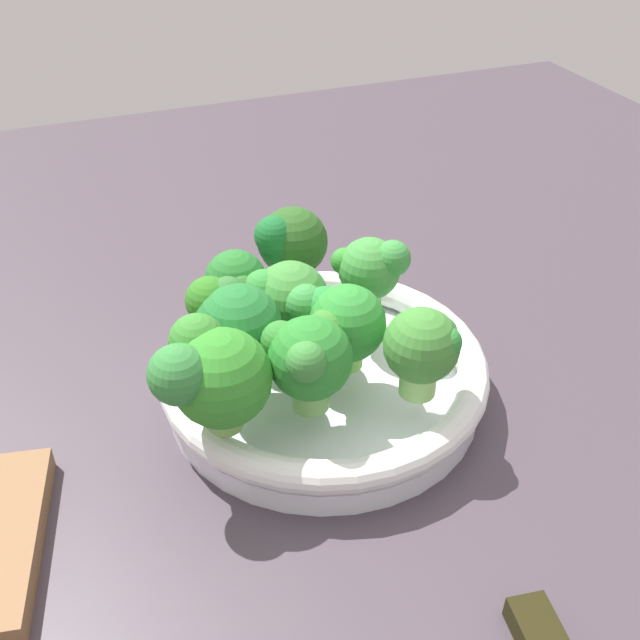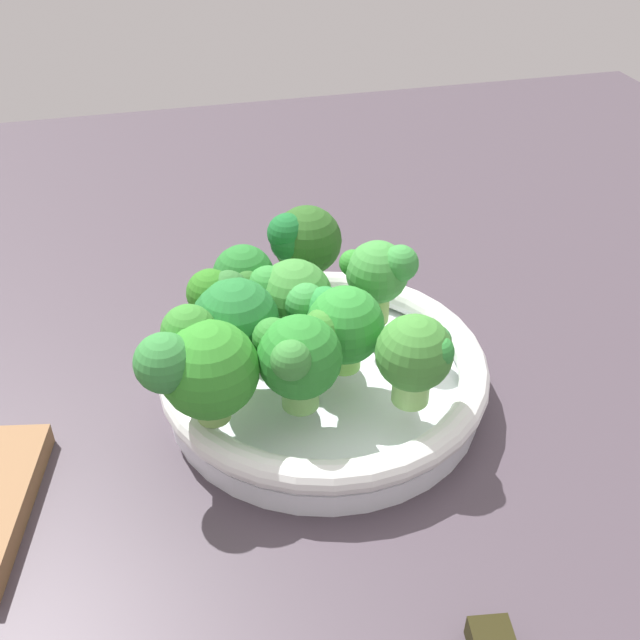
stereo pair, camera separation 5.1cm
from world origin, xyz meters
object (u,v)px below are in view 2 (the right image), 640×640
broccoli_floret_0 (232,317)px  broccoli_floret_6 (379,273)px  broccoli_floret_5 (291,297)px  bowl (320,375)px  broccoli_floret_8 (200,365)px  broccoli_floret_3 (244,278)px  broccoli_floret_4 (303,241)px  broccoli_floret_1 (297,358)px  broccoli_floret_2 (416,355)px  broccoli_floret_7 (340,325)px

broccoli_floret_0 → broccoli_floret_6: size_ratio=1.04×
broccoli_floret_5 → broccoli_floret_6: (6.66, 0.54, 0.65)cm
bowl → broccoli_floret_8: 11.51cm
broccoli_floret_3 → broccoli_floret_4: (5.10, 3.15, 0.59)cm
broccoli_floret_1 → broccoli_floret_3: (-1.63, 10.34, -0.23)cm
broccoli_floret_6 → broccoli_floret_3: bearing=164.9°
broccoli_floret_8 → broccoli_floret_3: bearing=66.9°
broccoli_floret_2 → broccoli_floret_5: 10.65cm
broccoli_floret_5 → broccoli_floret_8: size_ratio=0.83×
broccoli_floret_6 → broccoli_floret_7: 6.24cm
broccoli_floret_2 → broccoli_floret_8: bearing=172.8°
broccoli_floret_3 → broccoli_floret_4: broccoli_floret_4 is taller
bowl → broccoli_floret_0: bearing=178.1°
broccoli_floret_5 → broccoli_floret_3: bearing=132.4°
broccoli_floret_0 → broccoli_floret_4: same height
bowl → broccoli_floret_5: size_ratio=3.81×
broccoli_floret_5 → bowl: bearing=-58.9°
broccoli_floret_3 → broccoli_floret_7: 8.92cm
broccoli_floret_6 → broccoli_floret_7: size_ratio=1.08×
broccoli_floret_1 → broccoli_floret_7: 4.89cm
broccoli_floret_0 → broccoli_floret_6: (11.15, 2.84, 0.04)cm
broccoli_floret_2 → broccoli_floret_5: broccoli_floret_2 is taller
broccoli_floret_0 → broccoli_floret_8: (-2.61, -4.65, 0.14)cm
broccoli_floret_1 → broccoli_floret_5: size_ratio=1.07×
broccoli_floret_3 → broccoli_floret_8: size_ratio=0.81×
broccoli_floret_7 → bowl: bearing=122.4°
broccoli_floret_2 → broccoli_floret_6: (0.41, 9.17, 0.43)cm
broccoli_floret_1 → broccoli_floret_4: broccoli_floret_4 is taller
broccoli_floret_1 → broccoli_floret_5: bearing=80.7°
broccoli_floret_1 → broccoli_floret_2: bearing=-10.5°
broccoli_floret_2 → broccoli_floret_3: (-9.06, 11.72, -0.06)cm
broccoli_floret_4 → broccoli_floret_5: bearing=-110.1°
broccoli_floret_1 → bowl: bearing=60.5°
bowl → broccoli_floret_8: size_ratio=3.15×
bowl → broccoli_floret_2: (4.74, -6.13, 5.68)cm
bowl → broccoli_floret_6: 8.55cm
broccoli_floret_5 → broccoli_floret_1: bearing=-99.3°
broccoli_floret_5 → broccoli_floret_0: bearing=-153.0°
broccoli_floret_1 → broccoli_floret_0: bearing=123.7°
broccoli_floret_1 → broccoli_floret_5: (1.19, 7.25, -0.39)cm
bowl → broccoli_floret_3: broccoli_floret_3 is taller
broccoli_floret_3 → broccoli_floret_8: (-4.29, -10.04, 0.58)cm
broccoli_floret_1 → broccoli_floret_8: 5.94cm
broccoli_floret_6 → broccoli_floret_8: 15.67cm
broccoli_floret_5 → broccoli_floret_6: broccoli_floret_6 is taller
bowl → broccoli_floret_4: size_ratio=3.41×
broccoli_floret_4 → broccoli_floret_1: bearing=-104.4°
broccoli_floret_2 → broccoli_floret_0: bearing=149.5°
broccoli_floret_8 → bowl: bearing=27.4°
bowl → broccoli_floret_3: size_ratio=3.89×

